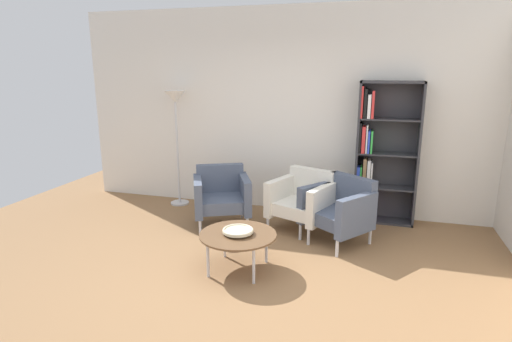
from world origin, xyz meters
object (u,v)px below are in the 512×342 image
at_px(bookshelf_tall, 379,156).
at_px(floor_lamp_torchiere, 176,110).
at_px(armchair_spare_guest, 303,200).
at_px(decorative_bowl, 238,231).
at_px(armchair_corner_red, 221,195).
at_px(coffee_table_low, 238,236).
at_px(armchair_near_window, 340,208).

distance_m(bookshelf_tall, floor_lamp_torchiere, 2.98).
bearing_deg(bookshelf_tall, armchair_spare_guest, -144.74).
bearing_deg(bookshelf_tall, decorative_bowl, -125.55).
height_order(decorative_bowl, armchair_corner_red, armchair_corner_red).
bearing_deg(armchair_spare_guest, floor_lamp_torchiere, -173.51).
xyz_separation_m(bookshelf_tall, armchair_spare_guest, (-0.91, -0.64, -0.49)).
xyz_separation_m(bookshelf_tall, armchair_corner_red, (-1.99, -0.74, -0.49)).
xyz_separation_m(decorative_bowl, armchair_spare_guest, (0.46, 1.27, -0.02)).
relative_size(coffee_table_low, armchair_near_window, 0.84).
bearing_deg(coffee_table_low, floor_lamp_torchiere, 130.93).
relative_size(bookshelf_tall, coffee_table_low, 2.37).
distance_m(armchair_corner_red, armchair_near_window, 1.57).
distance_m(coffee_table_low, armchair_near_window, 1.41).
height_order(armchair_corner_red, floor_lamp_torchiere, floor_lamp_torchiere).
relative_size(decorative_bowl, armchair_corner_red, 0.35).
bearing_deg(decorative_bowl, armchair_near_window, 48.26).
bearing_deg(armchair_spare_guest, decorative_bowl, -88.38).
bearing_deg(armchair_near_window, decorative_bowl, -95.07).
bearing_deg(armchair_spare_guest, armchair_corner_red, -153.49).
bearing_deg(armchair_spare_guest, coffee_table_low, -88.38).
bearing_deg(floor_lamp_torchiere, armchair_corner_red, -34.10).
bearing_deg(floor_lamp_torchiere, decorative_bowl, -49.07).
relative_size(armchair_corner_red, floor_lamp_torchiere, 0.53).
bearing_deg(armchair_corner_red, armchair_spare_guest, -19.98).
xyz_separation_m(armchair_corner_red, armchair_near_window, (1.57, -0.12, 0.00)).
height_order(coffee_table_low, decorative_bowl, decorative_bowl).
relative_size(coffee_table_low, floor_lamp_torchiere, 0.46).
relative_size(armchair_near_window, floor_lamp_torchiere, 0.54).
distance_m(coffee_table_low, floor_lamp_torchiere, 2.63).
relative_size(bookshelf_tall, armchair_spare_guest, 2.12).
bearing_deg(armchair_corner_red, coffee_table_low, -86.86).
distance_m(armchair_corner_red, floor_lamp_torchiere, 1.54).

